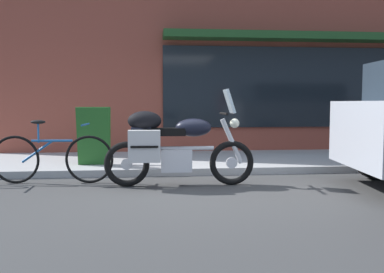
% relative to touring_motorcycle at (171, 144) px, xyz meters
% --- Properties ---
extents(ground_plane, '(80.00, 80.00, 0.00)m').
position_rel_touring_motorcycle_xyz_m(ground_plane, '(0.34, -0.37, -0.61)').
color(ground_plane, '#3A3A3A').
extents(touring_motorcycle, '(2.17, 0.65, 1.40)m').
position_rel_touring_motorcycle_xyz_m(touring_motorcycle, '(0.00, 0.00, 0.00)').
color(touring_motorcycle, black).
rests_on(touring_motorcycle, ground_plane).
extents(parked_bicycle, '(1.81, 0.48, 0.95)m').
position_rel_touring_motorcycle_xyz_m(parked_bicycle, '(-1.75, 0.41, -0.22)').
color(parked_bicycle, black).
rests_on(parked_bicycle, ground_plane).
extents(sandwich_board_sign, '(0.55, 0.43, 1.00)m').
position_rel_touring_motorcycle_xyz_m(sandwich_board_sign, '(-1.26, 1.48, 0.02)').
color(sandwich_board_sign, '#1E511E').
rests_on(sandwich_board_sign, sidewalk_curb).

